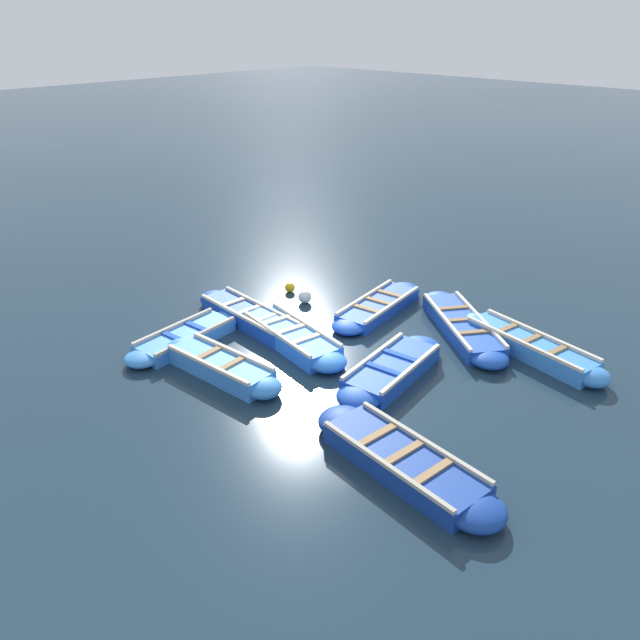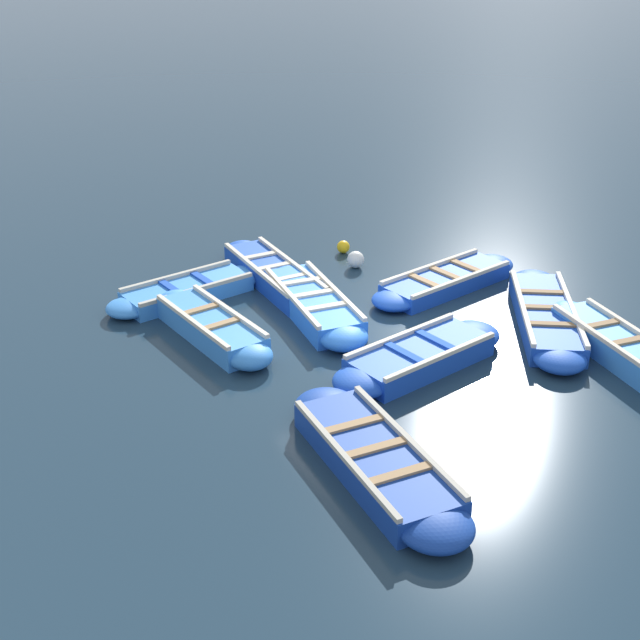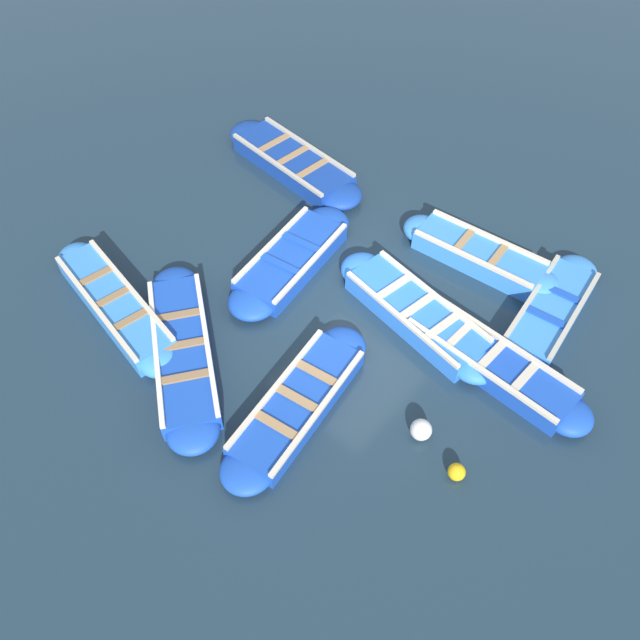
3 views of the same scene
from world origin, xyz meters
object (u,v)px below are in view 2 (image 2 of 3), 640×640
at_px(boat_tucked, 313,304).
at_px(boat_stern_in, 274,275).
at_px(boat_inner_gap, 626,352).
at_px(boat_mid_row, 546,317).
at_px(boat_outer_left, 420,357).
at_px(boat_near_quay, 187,291).
at_px(boat_drifting, 375,460).
at_px(buoy_white_drifting, 343,247).
at_px(boat_broadside, 211,327).
at_px(buoy_orange_near, 356,260).
at_px(buoy_yellow_far, 480,268).
at_px(boat_far_corner, 445,281).

xyz_separation_m(boat_tucked, boat_stern_in, (-1.53, 0.04, -0.01)).
bearing_deg(boat_inner_gap, boat_mid_row, -175.85).
xyz_separation_m(boat_outer_left, boat_inner_gap, (1.63, 2.90, 0.02)).
height_order(boat_near_quay, boat_outer_left, boat_outer_left).
bearing_deg(boat_stern_in, boat_drifting, -16.51).
bearing_deg(boat_outer_left, buoy_white_drifting, 161.48).
height_order(boat_outer_left, boat_broadside, boat_broadside).
distance_m(boat_inner_gap, buoy_orange_near, 5.80).
xyz_separation_m(boat_drifting, buoy_yellow_far, (-4.41, 5.52, -0.06)).
height_order(boat_near_quay, boat_inner_gap, boat_inner_gap).
bearing_deg(boat_outer_left, boat_inner_gap, 60.69).
height_order(boat_near_quay, boat_mid_row, boat_mid_row).
relative_size(boat_outer_left, boat_broadside, 1.05).
bearing_deg(boat_stern_in, boat_near_quay, -98.54).
height_order(boat_mid_row, buoy_yellow_far, boat_mid_row).
bearing_deg(boat_inner_gap, buoy_white_drifting, -168.46).
bearing_deg(buoy_yellow_far, boat_tucked, -92.21).
bearing_deg(buoy_orange_near, boat_tucked, -52.64).
relative_size(boat_broadside, buoy_white_drifting, 12.34).
bearing_deg(buoy_orange_near, boat_far_corner, 26.82).
bearing_deg(boat_mid_row, boat_near_quay, -131.31).
distance_m(boat_stern_in, buoy_yellow_far, 4.08).
bearing_deg(buoy_white_drifting, boat_inner_gap, 11.54).
xyz_separation_m(boat_far_corner, boat_mid_row, (2.16, 0.51, 0.02)).
relative_size(boat_tucked, boat_outer_left, 1.07).
bearing_deg(buoy_white_drifting, boat_outer_left, -18.52).
relative_size(buoy_orange_near, buoy_white_drifting, 1.28).
bearing_deg(boat_broadside, boat_inner_gap, 51.17).
distance_m(boat_mid_row, buoy_yellow_far, 2.43).
xyz_separation_m(boat_far_corner, boat_broadside, (-0.44, -4.69, 0.04)).
relative_size(buoy_orange_near, buoy_yellow_far, 1.34).
xyz_separation_m(boat_tucked, boat_mid_row, (2.52, 3.23, -0.02)).
distance_m(boat_broadside, boat_inner_gap, 6.82).
bearing_deg(boat_inner_gap, boat_outer_left, -119.31).
height_order(buoy_yellow_far, buoy_white_drifting, buoy_white_drifting).
distance_m(boat_far_corner, buoy_yellow_far, 1.05).
distance_m(buoy_yellow_far, buoy_white_drifting, 2.90).
relative_size(boat_drifting, boat_mid_row, 1.07).
relative_size(boat_drifting, buoy_orange_near, 11.62).
height_order(boat_inner_gap, buoy_orange_near, boat_inner_gap).
relative_size(boat_tucked, buoy_yellow_far, 14.54).
bearing_deg(buoy_yellow_far, boat_near_quay, -109.59).
distance_m(boat_broadside, buoy_orange_near, 4.02).
bearing_deg(buoy_yellow_far, boat_drifting, -51.42).
bearing_deg(boat_near_quay, boat_tucked, 43.03).
relative_size(boat_broadside, buoy_orange_near, 9.63).
bearing_deg(buoy_white_drifting, boat_near_quay, -83.69).
relative_size(boat_stern_in, buoy_yellow_far, 14.82).
relative_size(boat_inner_gap, buoy_yellow_far, 15.17).
xyz_separation_m(boat_stern_in, boat_inner_gap, (5.72, 3.32, 0.02)).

